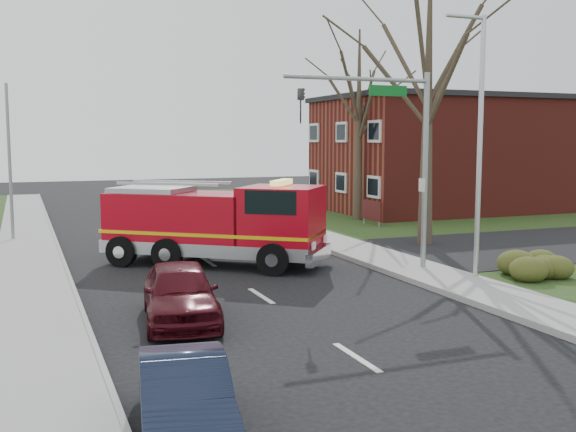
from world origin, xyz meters
name	(u,v)px	position (x,y,z in m)	size (l,w,h in m)	color
ground	(261,296)	(0.00, 0.00, 0.00)	(120.00, 120.00, 0.00)	black
sidewalk_right	(441,278)	(6.20, 0.00, 0.07)	(2.40, 80.00, 0.15)	#999893
sidewalk_left	(34,314)	(-6.20, 0.00, 0.07)	(2.40, 80.00, 0.15)	#999893
brick_building	(448,154)	(19.00, 18.00, 3.66)	(15.40, 10.40, 7.25)	maroon
health_center_sign	(372,211)	(10.50, 12.50, 0.88)	(0.12, 2.00, 1.40)	#430F0F
hedge_corner	(531,262)	(9.00, -1.00, 0.58)	(2.80, 2.00, 0.90)	#323B15
bare_tree_near	(428,70)	(9.50, 6.00, 7.41)	(6.00, 6.00, 12.00)	#352B1F
bare_tree_far	(359,104)	(11.00, 15.00, 6.49)	(5.25, 5.25, 10.50)	#352B1F
traffic_signal_mast	(393,135)	(5.21, 1.50, 4.71)	(5.29, 0.18, 6.80)	gray
streetlight_pole	(478,140)	(7.14, -0.50, 4.55)	(1.48, 0.16, 8.40)	#B7BABF
utility_pole_far	(10,164)	(-6.80, 14.00, 3.50)	(0.14, 0.14, 7.00)	gray
fire_engine	(217,226)	(0.18, 5.30, 1.43)	(7.80, 6.92, 3.16)	#AB0717
parked_car_maroon	(180,293)	(-2.80, -1.88, 0.75)	(1.78, 4.41, 1.50)	#410A12
parked_car_gray	(185,398)	(-4.20, -8.41, 0.63)	(1.32, 3.80, 1.25)	#161D31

